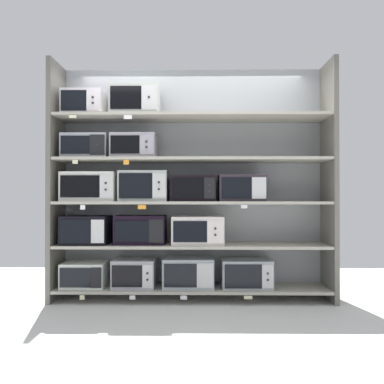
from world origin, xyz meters
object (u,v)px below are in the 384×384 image
Objects in this scene: microwave_7 at (90,187)px; microwave_13 at (84,104)px; microwave_4 at (87,230)px; microwave_3 at (246,273)px; microwave_5 at (141,230)px; microwave_9 at (193,189)px; microwave_12 at (134,147)px; microwave_8 at (144,186)px; microwave_6 at (198,230)px; microwave_14 at (135,101)px; microwave_1 at (135,273)px; microwave_11 at (87,147)px; microwave_2 at (189,272)px; microwave_0 at (85,274)px; microwave_10 at (242,188)px.

microwave_13 is (-0.07, -0.00, 0.91)m from microwave_7.
microwave_7 reaches higher than microwave_4.
microwave_5 is (-1.14, 0.00, 0.47)m from microwave_3.
microwave_12 reaches higher than microwave_9.
microwave_13 is at bearing -179.97° from microwave_12.
microwave_7 is 0.58m from microwave_8.
microwave_14 is (-0.68, -0.00, 1.40)m from microwave_6.
microwave_7 is at bearing 179.99° from microwave_9.
microwave_11 reaches higher than microwave_1.
microwave_14 is (0.53, -0.00, 0.49)m from microwave_11.
microwave_9 is at bearing -0.02° from microwave_1.
microwave_11 is (-0.00, 0.00, 0.90)m from microwave_4.
microwave_1 is at bearing 179.98° from microwave_9.
microwave_7 is (-0.55, -0.00, 0.47)m from microwave_5.
microwave_7 is (-1.07, 0.00, 0.92)m from microwave_2.
microwave_0 is 0.94× the size of microwave_4.
microwave_9 is at bearing -0.00° from microwave_13.
microwave_10 is 1.95m from microwave_13.
microwave_4 is (-1.73, 0.00, 0.46)m from microwave_3.
microwave_3 is at bearing -0.00° from microwave_8.
microwave_0 is 1.15m from microwave_8.
microwave_4 is at bearing -180.00° from microwave_9.
microwave_8 is at bearing -179.97° from microwave_2.
microwave_14 is at bearing -179.89° from microwave_5.
microwave_6 is at bearing 179.95° from microwave_3.
microwave_11 is 0.52m from microwave_12.
microwave_0 is 0.94× the size of microwave_10.
microwave_8 is (0.58, -0.00, 0.01)m from microwave_7.
microwave_7 is at bearing 0.09° from microwave_0.
microwave_7 is (-1.17, -0.00, 0.47)m from microwave_6.
microwave_9 is 1.14m from microwave_14.
microwave_11 is at bearing 180.00° from microwave_12.
microwave_13 is at bearing -179.64° from microwave_0.
microwave_12 is (-1.17, 0.00, 0.45)m from microwave_10.
microwave_6 reaches higher than microwave_0.
microwave_7 is 0.65m from microwave_12.
microwave_13 is at bearing 180.00° from microwave_9.
microwave_6 is 1.26m from microwave_7.
microwave_7 reaches higher than microwave_0.
microwave_10 reaches higher than microwave_9.
microwave_3 is 1.45m from microwave_8.
microwave_6 is at bearing 0.01° from microwave_13.
microwave_3 is at bearing -0.27° from microwave_10.
microwave_11 is (-1.21, 0.00, 0.91)m from microwave_6.
microwave_1 is 1.11m from microwave_9.
microwave_0 is at bearing 179.99° from microwave_3.
microwave_7 is 1.12m from microwave_9.
microwave_12 is at bearing 179.99° from microwave_2.
microwave_5 is 0.62m from microwave_6.
microwave_7 is 1.18× the size of microwave_11.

